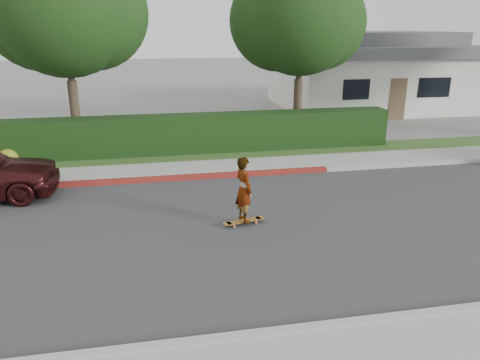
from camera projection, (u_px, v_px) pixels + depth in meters
The scene contains 14 objects.
ground at pixel (347, 222), 11.72m from camera, with size 120.00×120.00×0.00m, color slate.
road at pixel (347, 221), 11.72m from camera, with size 60.00×8.00×0.01m, color #2D2D30.
curb_near at pixel (444, 313), 7.88m from camera, with size 60.00×0.20×0.15m, color #9E9E99.
sidewalk_near at pixel (480, 349), 7.05m from camera, with size 60.00×1.60×0.12m, color gray.
curb_far at pixel (297, 171), 15.52m from camera, with size 60.00×0.20×0.15m, color #9E9E99.
curb_red_section at pixel (144, 180), 14.62m from camera, with size 12.00×0.21×0.15m, color maroon.
sidewalk_far at pixel (289, 164), 16.36m from camera, with size 60.00×1.60×0.12m, color gray.
planting_strip at pixel (277, 152), 17.85m from camera, with size 60.00×1.60×0.10m, color #2D4C1E.
hedge at pixel (197, 134), 17.65m from camera, with size 15.00×1.00×1.50m, color black.
tree_left at pixel (64, 8), 16.80m from camera, with size 5.99×5.21×8.00m.
tree_center at pixel (299, 19), 18.99m from camera, with size 5.66×4.84×7.44m.
house at pixel (368, 71), 27.39m from camera, with size 10.60×8.60×4.30m.
skateboard at pixel (244, 221), 11.52m from camera, with size 1.12×0.45×0.10m.
skateboarder at pixel (244, 189), 11.26m from camera, with size 0.59×0.39×1.63m, color white.
Camera 1 is at (-4.67, -10.08, 4.71)m, focal length 35.00 mm.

